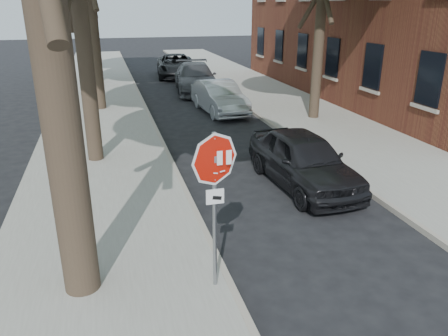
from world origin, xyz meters
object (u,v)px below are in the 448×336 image
(car_c, at_px, (196,78))
(car_d, at_px, (176,66))
(car_a, at_px, (303,160))
(stop_sign, at_px, (215,182))
(car_b, at_px, (219,97))

(car_c, distance_m, car_d, 5.47)
(car_a, relative_size, car_d, 0.80)
(stop_sign, xyz_separation_m, car_a, (3.30, 3.79, -1.24))
(car_b, distance_m, car_d, 10.47)
(stop_sign, relative_size, car_b, 0.63)
(stop_sign, distance_m, car_c, 17.62)
(car_b, xyz_separation_m, car_d, (-0.14, 10.47, 0.04))
(stop_sign, height_order, car_b, stop_sign)
(stop_sign, relative_size, car_d, 0.51)
(stop_sign, bearing_deg, car_d, 82.09)
(stop_sign, height_order, car_d, stop_sign)
(stop_sign, xyz_separation_m, car_d, (3.16, 22.74, -1.23))
(stop_sign, xyz_separation_m, car_b, (3.30, 12.28, -1.27))
(car_a, relative_size, car_c, 0.80)
(car_c, height_order, car_d, car_c)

